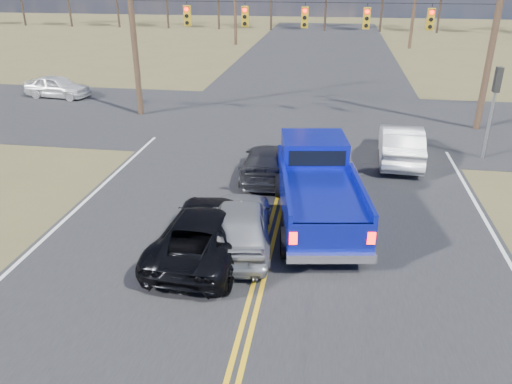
# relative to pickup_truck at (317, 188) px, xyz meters

# --- Properties ---
(ground) EXTENTS (160.00, 160.00, 0.00)m
(ground) POSITION_rel_pickup_truck_xyz_m (-1.32, -6.58, -1.16)
(ground) COLOR brown
(ground) RESTS_ON ground
(road_main) EXTENTS (14.00, 120.00, 0.02)m
(road_main) POSITION_rel_pickup_truck_xyz_m (-1.32, 3.42, -1.16)
(road_main) COLOR #28282B
(road_main) RESTS_ON ground
(road_cross) EXTENTS (120.00, 12.00, 0.02)m
(road_cross) POSITION_rel_pickup_truck_xyz_m (-1.32, 11.42, -1.16)
(road_cross) COLOR #28282B
(road_cross) RESTS_ON ground
(signal_gantry) EXTENTS (19.60, 4.83, 10.00)m
(signal_gantry) POSITION_rel_pickup_truck_xyz_m (-0.82, 11.20, 3.91)
(signal_gantry) COLOR #473323
(signal_gantry) RESTS_ON ground
(utility_poles) EXTENTS (19.60, 58.32, 10.00)m
(utility_poles) POSITION_rel_pickup_truck_xyz_m (-1.32, 10.42, 4.07)
(utility_poles) COLOR #473323
(utility_poles) RESTS_ON ground
(pickup_truck) EXTENTS (3.31, 6.63, 2.38)m
(pickup_truck) POSITION_rel_pickup_truck_xyz_m (0.00, 0.00, 0.00)
(pickup_truck) COLOR black
(pickup_truck) RESTS_ON ground
(silver_suv) EXTENTS (2.34, 4.55, 1.48)m
(silver_suv) POSITION_rel_pickup_truck_xyz_m (-2.12, -2.00, -0.41)
(silver_suv) COLOR gray
(silver_suv) RESTS_ON ground
(black_suv) EXTENTS (2.63, 5.21, 1.41)m
(black_suv) POSITION_rel_pickup_truck_xyz_m (-3.01, -2.56, -0.45)
(black_suv) COLOR black
(black_suv) RESTS_ON ground
(white_car_queue) EXTENTS (1.89, 4.84, 1.57)m
(white_car_queue) POSITION_rel_pickup_truck_xyz_m (3.26, 6.08, -0.37)
(white_car_queue) COLOR silver
(white_car_queue) RESTS_ON ground
(dgrey_car_queue) EXTENTS (1.83, 4.31, 1.24)m
(dgrey_car_queue) POSITION_rel_pickup_truck_xyz_m (-2.12, 3.42, -0.54)
(dgrey_car_queue) COLOR #2F2F33
(dgrey_car_queue) RESTS_ON ground
(cross_car_west) EXTENTS (2.10, 4.26, 1.40)m
(cross_car_west) POSITION_rel_pickup_truck_xyz_m (-16.93, 14.42, -0.46)
(cross_car_west) COLOR silver
(cross_car_west) RESTS_ON ground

